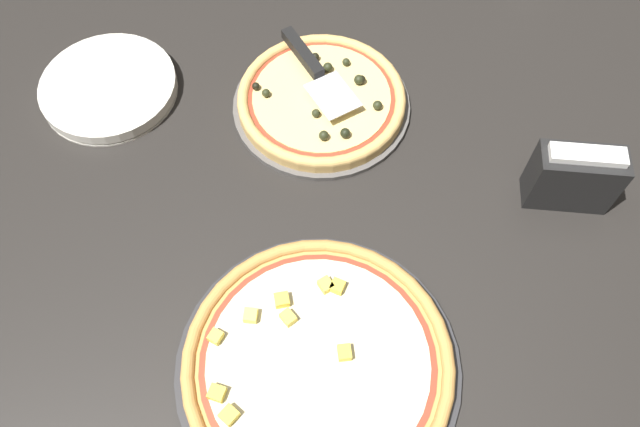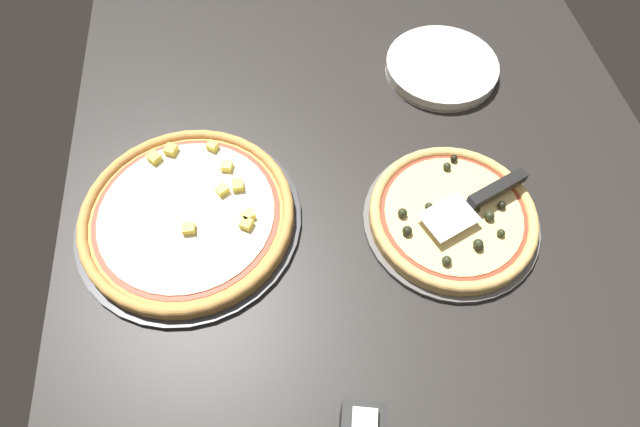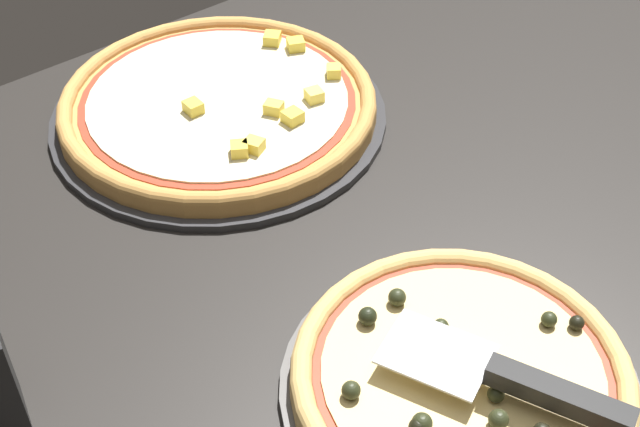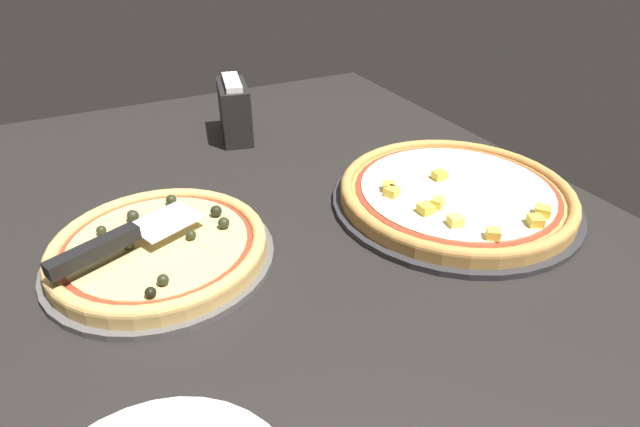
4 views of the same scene
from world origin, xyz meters
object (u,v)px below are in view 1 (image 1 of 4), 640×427
object	(u,v)px
plate_stack	(109,88)
pizza_back	(318,363)
napkin_holder	(574,177)
pizza_front	(322,99)
serving_spatula	(309,62)

from	to	relation	value
plate_stack	pizza_back	bearing A→B (deg)	119.55
plate_stack	napkin_holder	size ratio (longest dim) A/B	1.72
pizza_front	plate_stack	xyz separation A→B (cm)	(39.63, -8.61, -1.07)
serving_spatula	napkin_holder	size ratio (longest dim) A/B	1.48
pizza_front	pizza_back	xyz separation A→B (cm)	(6.87, 49.18, 0.02)
pizza_back	napkin_holder	xyz separation A→B (cm)	(-45.56, -24.34, 3.80)
pizza_front	plate_stack	world-z (taller)	pizza_front
pizza_front	napkin_holder	distance (cm)	46.13
pizza_front	napkin_holder	world-z (taller)	napkin_holder
serving_spatula	pizza_back	bearing A→B (deg)	84.54
pizza_front	serving_spatula	bearing A→B (deg)	-75.47
pizza_front	serving_spatula	xyz separation A→B (cm)	(1.59, -6.12, 3.40)
plate_stack	serving_spatula	bearing A→B (deg)	176.25
pizza_back	napkin_holder	world-z (taller)	napkin_holder
serving_spatula	plate_stack	xyz separation A→B (cm)	(38.05, -2.49, -4.46)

